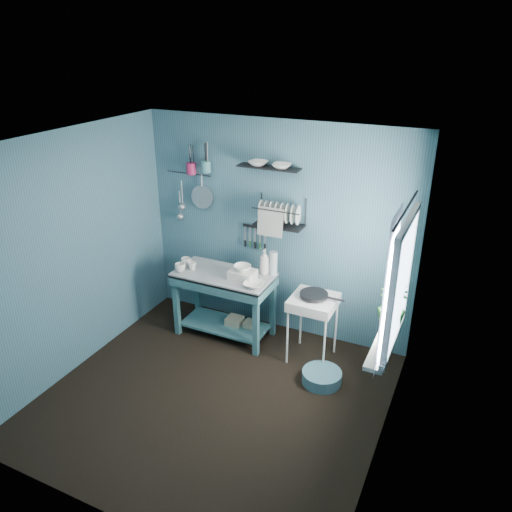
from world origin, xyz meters
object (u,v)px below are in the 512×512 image
at_px(soap_bottle, 265,262).
at_px(storage_tin_large, 235,325).
at_px(utensil_cup_magenta, 191,169).
at_px(floor_basin, 322,377).
at_px(mug_left, 180,268).
at_px(work_counter, 225,304).
at_px(potted_plant, 392,306).
at_px(colander, 202,197).
at_px(storage_tin_small, 251,329).
at_px(water_bottle, 273,263).
at_px(frying_pan, 314,294).
at_px(dish_rack, 279,212).
at_px(mug_mid, 192,266).
at_px(wash_tub, 242,275).
at_px(utensil_cup_teal, 206,167).
at_px(hotplate_stand, 312,328).
at_px(mug_right, 186,262).

height_order(soap_bottle, storage_tin_large, soap_bottle).
relative_size(utensil_cup_magenta, floor_basin, 0.32).
bearing_deg(mug_left, soap_bottle, 21.80).
xyz_separation_m(work_counter, potted_plant, (1.94, -0.38, 0.65)).
bearing_deg(colander, soap_bottle, -12.31).
bearing_deg(work_counter, storage_tin_small, 23.11).
relative_size(water_bottle, storage_tin_small, 1.40).
bearing_deg(mug_left, floor_basin, -7.10).
bearing_deg(frying_pan, dish_rack, 148.59).
height_order(mug_left, mug_mid, mug_left).
bearing_deg(soap_bottle, wash_tub, -127.69).
bearing_deg(storage_tin_small, storage_tin_large, -171.47).
bearing_deg(utensil_cup_teal, water_bottle, -9.18).
distance_m(mug_left, water_bottle, 1.07).
bearing_deg(hotplate_stand, mug_left, 179.80).
distance_m(work_counter, utensil_cup_magenta, 1.63).
bearing_deg(water_bottle, utensil_cup_teal, 170.82).
height_order(dish_rack, colander, dish_rack).
distance_m(mug_right, water_bottle, 1.05).
height_order(work_counter, water_bottle, water_bottle).
relative_size(soap_bottle, dish_rack, 0.54).
bearing_deg(dish_rack, frying_pan, -22.77).
distance_m(mug_mid, water_bottle, 0.95).
height_order(mug_left, utensil_cup_magenta, utensil_cup_magenta).
distance_m(work_counter, storage_tin_large, 0.31).
bearing_deg(hotplate_stand, potted_plant, -28.07).
height_order(utensil_cup_teal, potted_plant, utensil_cup_teal).
bearing_deg(mug_right, dish_rack, 17.01).
xyz_separation_m(work_counter, floor_basin, (1.34, -0.39, -0.34)).
bearing_deg(floor_basin, wash_tub, 161.41).
distance_m(potted_plant, storage_tin_small, 1.95).
height_order(mug_mid, potted_plant, potted_plant).
bearing_deg(mug_mid, potted_plant, -7.73).
distance_m(hotplate_stand, storage_tin_large, 1.03).
xyz_separation_m(soap_bottle, frying_pan, (0.67, -0.22, -0.16)).
xyz_separation_m(mug_left, water_bottle, (1.00, 0.38, 0.09)).
bearing_deg(water_bottle, frying_pan, -22.66).
bearing_deg(wash_tub, soap_bottle, 52.31).
bearing_deg(mug_left, mug_right, 97.13).
height_order(work_counter, mug_left, mug_left).
bearing_deg(water_bottle, utensil_cup_magenta, 172.45).
relative_size(wash_tub, water_bottle, 1.00).
distance_m(soap_bottle, potted_plant, 1.63).
xyz_separation_m(mug_mid, hotplate_stand, (1.47, 0.04, -0.47)).
distance_m(hotplate_stand, utensil_cup_teal, 2.17).
distance_m(soap_bottle, water_bottle, 0.10).
distance_m(wash_tub, potted_plant, 1.74).
height_order(dish_rack, utensil_cup_magenta, utensil_cup_magenta).
relative_size(mug_right, frying_pan, 0.41).
xyz_separation_m(mug_right, colander, (0.01, 0.40, 0.68)).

